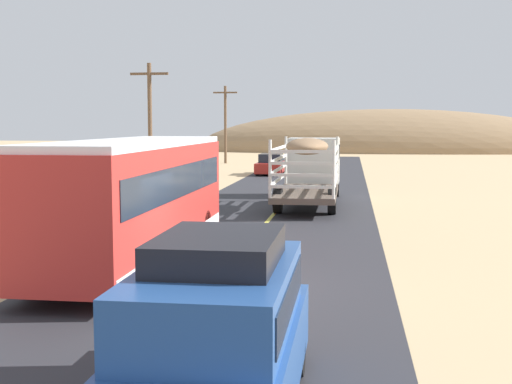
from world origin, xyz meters
name	(u,v)px	position (x,y,z in m)	size (l,w,h in m)	color
ground_plane	(212,287)	(0.00, 0.00, 0.00)	(240.00, 240.00, 0.00)	tan
road_surface	(212,287)	(0.00, 0.00, 0.01)	(8.00, 120.00, 0.02)	#2D2D33
road_centre_line	(212,286)	(0.00, 0.00, 0.02)	(0.16, 117.60, 0.00)	#D8CC4C
suv_near	(219,327)	(1.44, -6.56, 1.15)	(1.90, 4.62, 2.29)	#264C8C
livestock_truck	(311,163)	(1.22, 17.04, 1.79)	(2.53, 9.70, 3.02)	silver
bus	(134,198)	(-2.49, 2.12, 1.75)	(2.54, 10.00, 3.21)	red
car_far	(271,165)	(-2.61, 33.36, 0.69)	(1.80, 4.40, 1.46)	#B2261E
power_pole_mid	(150,121)	(-8.30, 22.91, 3.80)	(2.20, 0.24, 7.03)	brown
power_pole_far	(225,122)	(-8.30, 46.36, 3.79)	(2.20, 0.24, 7.02)	brown
distant_hill	(389,151)	(8.00, 75.28, 0.00)	(51.24, 17.13, 10.98)	#957553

